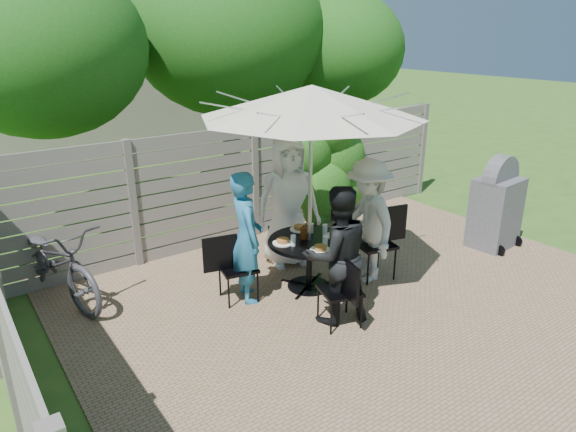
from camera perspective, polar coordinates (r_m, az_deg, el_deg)
backyard_envelope at (r=14.70m, az=-19.46°, el=16.59°), size 60.00×60.00×5.00m
patio_table at (r=6.67m, az=2.37°, el=-4.31°), size 1.30×1.30×0.69m
umbrella at (r=6.12m, az=2.63°, el=12.58°), size 3.35×3.35×2.63m
chair_back at (r=7.58m, az=-0.34°, el=-2.88°), size 0.58×0.70×0.92m
person_back at (r=7.22m, az=-0.01°, el=1.61°), size 1.05×0.83×1.89m
chair_left at (r=6.50m, az=-5.65°, el=-7.16°), size 0.69×0.51×0.90m
person_left at (r=6.29m, az=-4.64°, el=-2.40°), size 0.55×0.70×1.67m
chair_front at (r=5.98m, az=5.80°, el=-9.76°), size 0.53×0.68×0.90m
person_front at (r=5.84m, az=5.43°, el=-4.41°), size 0.94×0.82×1.65m
chair_right at (r=7.13m, az=9.60°, el=-4.50°), size 0.76×0.58×1.00m
person_right at (r=6.86m, az=8.86°, el=-0.56°), size 0.90×1.22×1.69m
plate_back at (r=6.89m, az=1.29°, el=-1.37°), size 0.26×0.26×0.06m
plate_left at (r=6.46m, az=-0.58°, el=-2.87°), size 0.26×0.26×0.06m
plate_front at (r=6.27m, az=3.61°, el=-3.65°), size 0.26×0.26×0.06m
plate_right at (r=6.71m, az=5.25°, el=-2.06°), size 0.26×0.26×0.06m
glass_left at (r=6.38m, az=0.58°, el=-2.72°), size 0.07×0.07×0.14m
glass_front at (r=6.38m, az=4.14°, el=-2.80°), size 0.07×0.07×0.14m
glass_right at (r=6.74m, az=4.12°, el=-1.49°), size 0.07×0.07×0.14m
syrup_jug at (r=6.58m, az=1.76°, el=-1.92°), size 0.09×0.09×0.16m
coffee_cup at (r=6.79m, az=2.50°, el=-1.40°), size 0.08×0.08×0.12m
bicycle at (r=6.99m, az=-24.47°, el=-4.66°), size 1.20×2.11×1.05m
bbq_grill at (r=8.52m, az=22.14°, el=1.04°), size 0.77×0.62×1.47m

